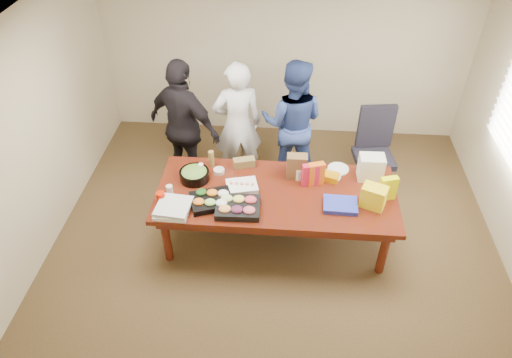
# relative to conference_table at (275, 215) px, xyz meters

# --- Properties ---
(floor) EXTENTS (5.50, 5.00, 0.02)m
(floor) POSITION_rel_conference_table_xyz_m (0.00, 0.00, -0.39)
(floor) COLOR #47301E
(floor) RESTS_ON ground
(ceiling) EXTENTS (5.50, 5.00, 0.02)m
(ceiling) POSITION_rel_conference_table_xyz_m (0.00, 0.00, 2.33)
(ceiling) COLOR white
(ceiling) RESTS_ON wall_back
(wall_back) EXTENTS (5.50, 0.04, 2.70)m
(wall_back) POSITION_rel_conference_table_xyz_m (0.00, 2.50, 0.98)
(wall_back) COLOR beige
(wall_back) RESTS_ON floor
(wall_left) EXTENTS (0.04, 5.00, 2.70)m
(wall_left) POSITION_rel_conference_table_xyz_m (-2.75, 0.00, 0.98)
(wall_left) COLOR beige
(wall_left) RESTS_ON floor
(conference_table) EXTENTS (2.80, 1.20, 0.75)m
(conference_table) POSITION_rel_conference_table_xyz_m (0.00, 0.00, 0.00)
(conference_table) COLOR #4C1C0F
(conference_table) RESTS_ON floor
(office_chair) EXTENTS (0.66, 0.66, 1.16)m
(office_chair) POSITION_rel_conference_table_xyz_m (1.28, 1.06, 0.20)
(office_chair) COLOR black
(office_chair) RESTS_ON floor
(person_center) EXTENTS (0.76, 0.61, 1.82)m
(person_center) POSITION_rel_conference_table_xyz_m (-0.58, 1.15, 0.54)
(person_center) COLOR silver
(person_center) RESTS_ON floor
(person_right) EXTENTS (0.95, 0.78, 1.81)m
(person_right) POSITION_rel_conference_table_xyz_m (0.16, 1.27, 0.53)
(person_right) COLOR navy
(person_right) RESTS_ON floor
(person_left) EXTENTS (1.19, 0.93, 1.89)m
(person_left) POSITION_rel_conference_table_xyz_m (-1.26, 0.99, 0.57)
(person_left) COLOR black
(person_left) RESTS_ON floor
(veggie_tray) EXTENTS (0.56, 0.49, 0.07)m
(veggie_tray) POSITION_rel_conference_table_xyz_m (-0.73, -0.24, 0.41)
(veggie_tray) COLOR black
(veggie_tray) RESTS_ON conference_table
(fruit_tray) EXTENTS (0.50, 0.40, 0.07)m
(fruit_tray) POSITION_rel_conference_table_xyz_m (-0.41, -0.33, 0.41)
(fruit_tray) COLOR black
(fruit_tray) RESTS_ON conference_table
(sheet_cake) EXTENTS (0.41, 0.35, 0.06)m
(sheet_cake) POSITION_rel_conference_table_xyz_m (-0.41, 0.04, 0.41)
(sheet_cake) COLOR white
(sheet_cake) RESTS_ON conference_table
(salad_bowl) EXTENTS (0.41, 0.41, 0.12)m
(salad_bowl) POSITION_rel_conference_table_xyz_m (-0.99, 0.17, 0.43)
(salad_bowl) COLOR black
(salad_bowl) RESTS_ON conference_table
(chip_bag_blue) EXTENTS (0.39, 0.29, 0.06)m
(chip_bag_blue) POSITION_rel_conference_table_xyz_m (0.73, -0.19, 0.40)
(chip_bag_blue) COLOR #2A36B7
(chip_bag_blue) RESTS_ON conference_table
(chip_bag_red) EXTENTS (0.21, 0.12, 0.29)m
(chip_bag_red) POSITION_rel_conference_table_xyz_m (0.39, 0.18, 0.52)
(chip_bag_red) COLOR red
(chip_bag_red) RESTS_ON conference_table
(chip_bag_yellow) EXTENTS (0.21, 0.13, 0.30)m
(chip_bag_yellow) POSITION_rel_conference_table_xyz_m (1.26, -0.00, 0.52)
(chip_bag_yellow) COLOR #F7F902
(chip_bag_yellow) RESTS_ON conference_table
(chip_bag_orange) EXTENTS (0.21, 0.14, 0.30)m
(chip_bag_orange) POSITION_rel_conference_table_xyz_m (0.45, 0.19, 0.52)
(chip_bag_orange) COLOR #DD5D12
(chip_bag_orange) RESTS_ON conference_table
(mayo_jar) EXTENTS (0.11, 0.11, 0.15)m
(mayo_jar) POSITION_rel_conference_table_xyz_m (0.25, 0.27, 0.45)
(mayo_jar) COLOR white
(mayo_jar) RESTS_ON conference_table
(mustard_bottle) EXTENTS (0.07, 0.07, 0.18)m
(mustard_bottle) POSITION_rel_conference_table_xyz_m (0.17, 0.43, 0.46)
(mustard_bottle) COLOR #F6C403
(mustard_bottle) RESTS_ON conference_table
(dressing_bottle) EXTENTS (0.09, 0.09, 0.22)m
(dressing_bottle) POSITION_rel_conference_table_xyz_m (-0.83, 0.45, 0.48)
(dressing_bottle) COLOR olive
(dressing_bottle) RESTS_ON conference_table
(ranch_bottle) EXTENTS (0.07, 0.07, 0.18)m
(ranch_bottle) POSITION_rel_conference_table_xyz_m (-0.92, 0.23, 0.47)
(ranch_bottle) COLOR white
(ranch_bottle) RESTS_ON conference_table
(banana_bunch) EXTENTS (0.28, 0.21, 0.08)m
(banana_bunch) POSITION_rel_conference_table_xyz_m (0.61, 0.29, 0.42)
(banana_bunch) COLOR #D89203
(banana_bunch) RESTS_ON conference_table
(bread_loaf) EXTENTS (0.29, 0.18, 0.11)m
(bread_loaf) POSITION_rel_conference_table_xyz_m (-0.42, 0.47, 0.43)
(bread_loaf) COLOR brown
(bread_loaf) RESTS_ON conference_table
(kraft_bag) EXTENTS (0.24, 0.14, 0.32)m
(kraft_bag) POSITION_rel_conference_table_xyz_m (0.23, 0.31, 0.53)
(kraft_bag) COLOR brown
(kraft_bag) RESTS_ON conference_table
(red_cup) EXTENTS (0.13, 0.13, 0.13)m
(red_cup) POSITION_rel_conference_table_xyz_m (-1.30, -0.26, 0.44)
(red_cup) COLOR #C41800
(red_cup) RESTS_ON conference_table
(clear_cup_a) EXTENTS (0.08, 0.08, 0.10)m
(clear_cup_a) POSITION_rel_conference_table_xyz_m (-1.30, -0.24, 0.43)
(clear_cup_a) COLOR white
(clear_cup_a) RESTS_ON conference_table
(clear_cup_b) EXTENTS (0.09, 0.09, 0.11)m
(clear_cup_b) POSITION_rel_conference_table_xyz_m (-1.24, -0.11, 0.43)
(clear_cup_b) COLOR silver
(clear_cup_b) RESTS_ON conference_table
(pizza_box_lower) EXTENTS (0.38, 0.38, 0.04)m
(pizza_box_lower) POSITION_rel_conference_table_xyz_m (-1.14, -0.41, 0.40)
(pizza_box_lower) COLOR white
(pizza_box_lower) RESTS_ON conference_table
(pizza_box_upper) EXTENTS (0.40, 0.40, 0.04)m
(pizza_box_upper) POSITION_rel_conference_table_xyz_m (-1.12, -0.40, 0.44)
(pizza_box_upper) COLOR silver
(pizza_box_upper) RESTS_ON pizza_box_lower
(plate_a) EXTENTS (0.28, 0.28, 0.01)m
(plate_a) POSITION_rel_conference_table_xyz_m (0.64, 0.35, 0.38)
(plate_a) COLOR white
(plate_a) RESTS_ON conference_table
(plate_b) EXTENTS (0.30, 0.30, 0.02)m
(plate_b) POSITION_rel_conference_table_xyz_m (0.75, 0.49, 0.38)
(plate_b) COLOR white
(plate_b) RESTS_ON conference_table
(dip_bowl_a) EXTENTS (0.19, 0.19, 0.06)m
(dip_bowl_a) POSITION_rel_conference_table_xyz_m (0.49, 0.34, 0.41)
(dip_bowl_a) COLOR silver
(dip_bowl_a) RESTS_ON conference_table
(dip_bowl_b) EXTENTS (0.14, 0.14, 0.05)m
(dip_bowl_b) POSITION_rel_conference_table_xyz_m (-0.72, 0.31, 0.40)
(dip_bowl_b) COLOR beige
(dip_bowl_b) RESTS_ON conference_table
(grocery_bag_white) EXTENTS (0.30, 0.22, 0.31)m
(grocery_bag_white) POSITION_rel_conference_table_xyz_m (1.11, 0.36, 0.53)
(grocery_bag_white) COLOR white
(grocery_bag_white) RESTS_ON conference_table
(grocery_bag_yellow) EXTENTS (0.32, 0.27, 0.27)m
(grocery_bag_yellow) POSITION_rel_conference_table_xyz_m (1.09, -0.14, 0.51)
(grocery_bag_yellow) COLOR yellow
(grocery_bag_yellow) RESTS_ON conference_table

